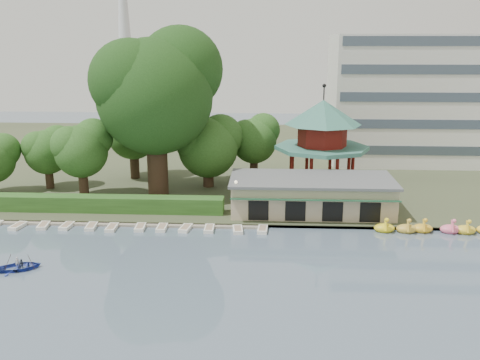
# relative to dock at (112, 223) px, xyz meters

# --- Properties ---
(ground_plane) EXTENTS (220.00, 220.00, 0.00)m
(ground_plane) POSITION_rel_dock_xyz_m (12.00, -17.20, -0.12)
(ground_plane) COLOR slate
(ground_plane) RESTS_ON ground
(shore) EXTENTS (220.00, 70.00, 0.40)m
(shore) POSITION_rel_dock_xyz_m (12.00, 34.80, 0.08)
(shore) COLOR #424930
(shore) RESTS_ON ground
(embankment) EXTENTS (220.00, 0.60, 0.30)m
(embankment) POSITION_rel_dock_xyz_m (12.00, 0.10, 0.03)
(embankment) COLOR gray
(embankment) RESTS_ON ground
(dock) EXTENTS (34.00, 1.60, 0.24)m
(dock) POSITION_rel_dock_xyz_m (0.00, 0.00, 0.00)
(dock) COLOR gray
(dock) RESTS_ON ground
(boathouse) EXTENTS (18.60, 9.39, 3.90)m
(boathouse) POSITION_rel_dock_xyz_m (22.00, 4.77, 2.25)
(boathouse) COLOR tan
(boathouse) RESTS_ON shore
(pavilion) EXTENTS (12.40, 12.40, 13.50)m
(pavilion) POSITION_rel_dock_xyz_m (24.00, 14.80, 7.36)
(pavilion) COLOR tan
(pavilion) RESTS_ON shore
(office_building) EXTENTS (38.00, 18.00, 20.00)m
(office_building) POSITION_rel_dock_xyz_m (44.67, 31.80, 9.61)
(office_building) COLOR silver
(office_building) RESTS_ON shore
(hedge) EXTENTS (30.00, 2.00, 1.80)m
(hedge) POSITION_rel_dock_xyz_m (-3.00, 3.30, 1.18)
(hedge) COLOR #2E5C20
(hedge) RESTS_ON shore
(lamp_post) EXTENTS (0.36, 0.36, 4.28)m
(lamp_post) POSITION_rel_dock_xyz_m (13.50, 1.80, 3.22)
(lamp_post) COLOR black
(lamp_post) RESTS_ON shore
(big_tree) EXTENTS (15.76, 14.68, 20.99)m
(big_tree) POSITION_rel_dock_xyz_m (3.20, 11.03, 13.74)
(big_tree) COLOR #3A281C
(big_tree) RESTS_ON shore
(small_trees) EXTENTS (39.69, 17.03, 10.71)m
(small_trees) POSITION_rel_dock_xyz_m (-0.03, 14.58, 6.23)
(small_trees) COLOR #3A281C
(small_trees) RESTS_ON shore
(swan_boats) EXTENTS (12.75, 2.00, 1.92)m
(swan_boats) POSITION_rel_dock_xyz_m (34.63, -0.69, 0.28)
(swan_boats) COLOR yellow
(swan_boats) RESTS_ON ground
(moored_rowboats) EXTENTS (32.30, 2.73, 0.36)m
(moored_rowboats) POSITION_rel_dock_xyz_m (0.67, -1.33, 0.06)
(moored_rowboats) COLOR white
(moored_rowboats) RESTS_ON ground
(rowboat_with_passengers) EXTENTS (5.89, 5.12, 2.01)m
(rowboat_with_passengers) POSITION_rel_dock_xyz_m (-4.67, -12.13, 0.39)
(rowboat_with_passengers) COLOR #273A99
(rowboat_with_passengers) RESTS_ON ground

